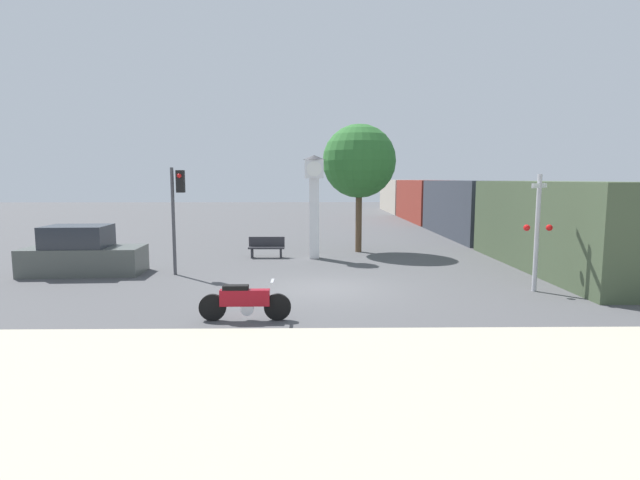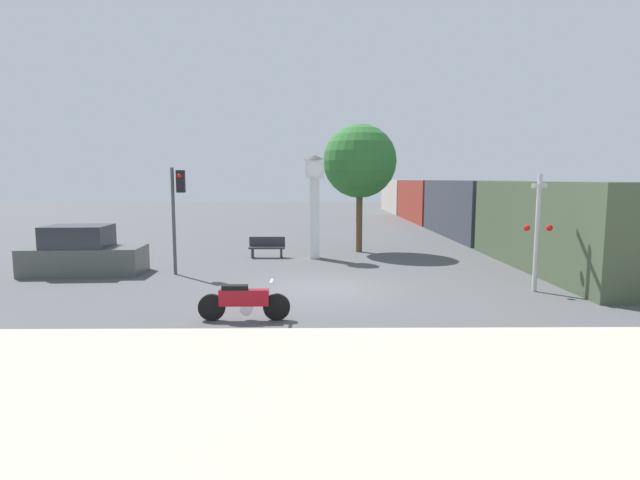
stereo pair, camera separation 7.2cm
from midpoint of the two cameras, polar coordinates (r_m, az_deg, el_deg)
name	(u,v)px [view 2 (the right image)]	position (r m, az deg, el deg)	size (l,w,h in m)	color
ground_plane	(325,289)	(16.06, 0.69, -5.57)	(120.00, 120.00, 0.00)	#4C4C4F
sidewalk_strip	(334,383)	(8.78, 1.89, -16.07)	(36.00, 6.00, 0.10)	#B2A893
motorcycle	(244,301)	(12.56, -8.53, -6.95)	(2.27, 0.49, 1.00)	black
clock_tower	(315,191)	(21.89, -0.53, 5.65)	(0.97, 0.97, 4.52)	white
freight_train	(442,204)	(37.44, 13.88, 4.04)	(2.80, 45.54, 3.40)	#425138
traffic_light	(177,201)	(18.80, -15.90, 4.30)	(0.50, 0.35, 3.90)	#47474C
railroad_crossing_signal	(537,228)	(16.75, 23.71, 1.26)	(0.90, 0.82, 3.64)	#B7B7BC
street_tree	(360,161)	(23.91, 4.66, 8.93)	(3.47, 3.47, 6.06)	brown
bench	(267,247)	(22.38, -5.99, -0.76)	(1.60, 0.44, 0.92)	#2D2D33
parked_car	(83,254)	(20.37, -25.36, -1.42)	(4.28, 1.99, 1.80)	#4C514C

